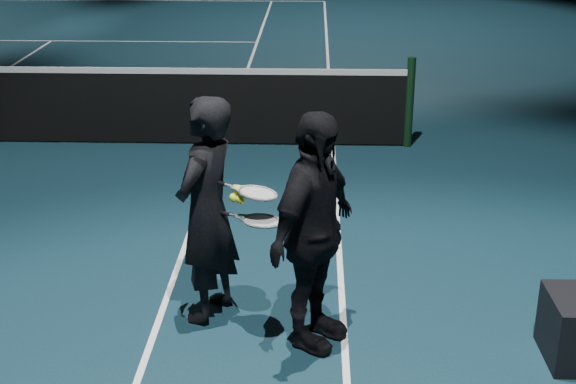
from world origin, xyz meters
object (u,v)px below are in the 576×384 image
player_a (207,211)px  racket_upper (258,193)px  tennis_balls (237,196)px  player_b (314,233)px  racket_lower (262,221)px

player_a → racket_upper: bearing=93.8°
tennis_balls → racket_upper: bearing=-11.2°
racket_upper → tennis_balls: bearing=-170.4°
player_b → player_a: bearing=94.3°
player_a → racket_upper: size_ratio=2.50×
player_a → tennis_balls: (0.23, -0.10, 0.16)m
racket_upper → tennis_balls: (-0.15, 0.03, -0.03)m
player_b → racket_upper: size_ratio=2.50×
player_b → racket_lower: player_b is taller
tennis_balls → player_b: bearing=-25.3°
racket_lower → player_b: bearing=-0.0°
racket_upper → player_b: bearing=-9.1°
player_a → player_b: 0.85m
racket_lower → racket_upper: 0.20m
player_b → racket_upper: player_b is taller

